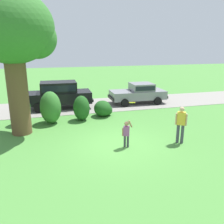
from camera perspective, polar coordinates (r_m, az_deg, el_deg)
name	(u,v)px	position (r m, az deg, el deg)	size (l,w,h in m)	color
ground_plane	(119,145)	(11.01, 1.64, -7.84)	(80.00, 80.00, 0.00)	#478438
driveway_strip	(90,105)	(18.00, -5.27, 1.60)	(28.00, 4.40, 0.02)	gray
oak_tree_large	(13,34)	(12.59, -22.74, 17.02)	(4.04, 3.97, 6.90)	brown
shrub_near_tree	(22,109)	(14.44, -20.77, 0.71)	(0.92, 0.94, 1.82)	#1E511C
shrub_centre_left	(51,107)	(14.14, -14.56, 1.06)	(1.20, 1.34, 1.87)	#33702B
shrub_centre	(82,108)	(14.39, -7.35, 0.95)	(0.98, 1.10, 1.51)	#1E511C
shrub_centre_right	(103,109)	(15.21, -2.07, 0.77)	(1.21, 1.25, 1.01)	#1E511C
parked_sedan	(139,92)	(18.66, 6.45, 4.71)	(4.44, 2.18, 1.56)	gray
parked_suv	(59,94)	(17.37, -12.65, 4.36)	(4.73, 2.16, 1.92)	black
child_thrower	(126,132)	(10.51, 3.50, -4.85)	(0.48, 0.25, 1.29)	#383842
frisbee	(132,103)	(10.41, 4.87, 2.29)	(0.29, 0.27, 0.13)	yellow
adult_onlooker	(181,123)	(11.31, 16.25, -2.53)	(0.46, 0.38, 1.74)	#3F3F4C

